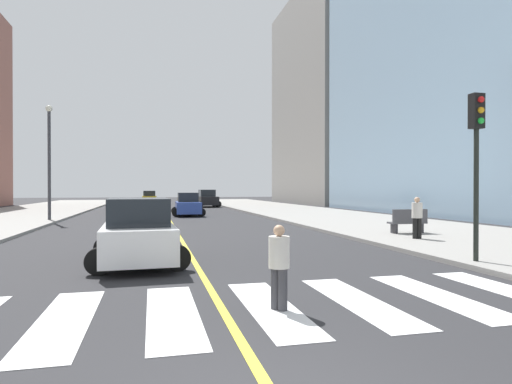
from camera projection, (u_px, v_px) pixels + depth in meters
sidewalk_kerb_east at (378, 224)px, 26.32m from camera, size 10.00×120.00×0.15m
crosswalk_paint at (222, 310)px, 7.89m from camera, size 13.50×4.00×0.01m
lane_divider_paint at (164, 211)px, 42.87m from camera, size 0.16×80.00×0.01m
office_tower_glass at (489, 11)px, 40.33m from camera, size 20.00×28.00×37.68m
parking_garage_concrete at (349, 102)px, 66.68m from camera, size 18.00×24.00×31.40m
car_white_nearest at (138, 234)px, 12.59m from camera, size 2.83×4.43×1.95m
car_yellow_second at (149, 198)px, 61.69m from camera, size 2.71×4.31×1.92m
car_blue_third at (188, 205)px, 35.21m from camera, size 2.71×4.28×1.90m
car_black_fourth at (207, 199)px, 52.35m from camera, size 3.02×4.76×2.10m
traffic_light_near_corner at (477, 143)px, 12.31m from camera, size 0.36×0.41×4.80m
park_bench at (408, 222)px, 20.10m from camera, size 1.80×0.57×1.12m
pedestrian_crossing at (279, 263)px, 7.88m from camera, size 0.39×0.39×1.56m
pedestrian_waiting_east at (417, 216)px, 17.90m from camera, size 0.43×0.43×1.73m
street_lamp at (49, 152)px, 28.77m from camera, size 0.44×0.44×7.65m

